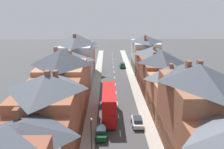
{
  "coord_description": "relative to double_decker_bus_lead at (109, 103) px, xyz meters",
  "views": [
    {
      "loc": [
        -1.99,
        -13.33,
        19.81
      ],
      "look_at": [
        -0.85,
        43.33,
        2.38
      ],
      "focal_mm": 35.0,
      "sensor_mm": 36.0,
      "label": 1
    }
  ],
  "objects": [
    {
      "name": "pavement_left",
      "position": [
        -3.29,
        13.96,
        -2.75
      ],
      "size": [
        2.2,
        104.0,
        0.14
      ],
      "primitive_type": "cube",
      "color": "#A8A399",
      "rests_on": "ground"
    },
    {
      "name": "pavement_right",
      "position": [
        6.91,
        13.96,
        -2.75
      ],
      "size": [
        2.2,
        104.0,
        0.14
      ],
      "primitive_type": "cube",
      "color": "#A8A399",
      "rests_on": "ground"
    },
    {
      "name": "centre_line_dashes",
      "position": [
        1.81,
        11.96,
        -2.81
      ],
      "size": [
        0.14,
        97.8,
        0.01
      ],
      "color": "silver",
      "rests_on": "ground"
    },
    {
      "name": "terrace_row_left",
      "position": [
        -8.38,
        -2.52,
        3.19
      ],
      "size": [
        8.0,
        70.72,
        13.96
      ],
      "color": "#935138",
      "rests_on": "ground"
    },
    {
      "name": "terrace_row_right",
      "position": [
        11.99,
        0.8,
        2.55
      ],
      "size": [
        8.0,
        75.25,
        12.76
      ],
      "color": "#B2704C",
      "rests_on": "ground"
    },
    {
      "name": "double_decker_bus_lead",
      "position": [
        0.0,
        0.0,
        0.0
      ],
      "size": [
        2.74,
        10.8,
        5.3
      ],
      "color": "red",
      "rests_on": "ground"
    },
    {
      "name": "car_near_silver",
      "position": [
        -1.29,
        -6.8,
        -1.96
      ],
      "size": [
        1.9,
        4.17,
        1.7
      ],
      "color": "#144728",
      "rests_on": "ground"
    },
    {
      "name": "car_parked_left_a",
      "position": [
        4.91,
        35.22,
        -1.98
      ],
      "size": [
        1.9,
        3.84,
        1.66
      ],
      "color": "#144728",
      "rests_on": "ground"
    },
    {
      "name": "car_parked_right_a",
      "position": [
        4.91,
        -3.56,
        -2.02
      ],
      "size": [
        1.9,
        3.85,
        1.58
      ],
      "color": "silver",
      "rests_on": "ground"
    },
    {
      "name": "street_lamp",
      "position": [
        -2.44,
        -11.7,
        0.43
      ],
      "size": [
        0.2,
        1.12,
        5.5
      ],
      "color": "black",
      "rests_on": "ground"
    }
  ]
}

